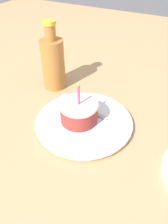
# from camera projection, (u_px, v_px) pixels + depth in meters

# --- Properties ---
(ground_plane) EXTENTS (2.40, 2.40, 0.04)m
(ground_plane) POSITION_uv_depth(u_px,v_px,m) (72.00, 132.00, 0.63)
(ground_plane) COLOR tan
(ground_plane) RESTS_ON ground
(plate) EXTENTS (0.27, 0.27, 0.02)m
(plate) POSITION_uv_depth(u_px,v_px,m) (84.00, 122.00, 0.62)
(plate) COLOR silver
(plate) RESTS_ON ground_plane
(cake_slice) EXTENTS (0.10, 0.10, 0.12)m
(cake_slice) POSITION_uv_depth(u_px,v_px,m) (79.00, 112.00, 0.60)
(cake_slice) COLOR #99332D
(cake_slice) RESTS_ON plate
(fork) EXTENTS (0.06, 0.18, 0.00)m
(fork) POSITION_uv_depth(u_px,v_px,m) (80.00, 105.00, 0.66)
(fork) COLOR #B2B2B7
(fork) RESTS_ON plate
(bottle) EXTENTS (0.08, 0.08, 0.23)m
(bottle) POSITION_uv_depth(u_px,v_px,m) (53.00, 63.00, 0.73)
(bottle) COLOR #B27233
(bottle) RESTS_ON ground_plane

